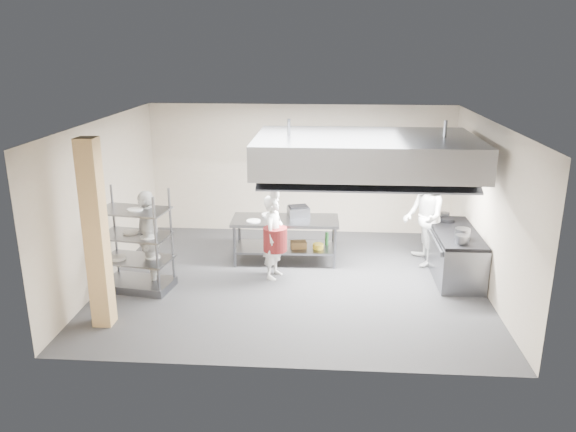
# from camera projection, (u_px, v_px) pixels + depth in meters

# --- Properties ---
(floor) EXTENTS (7.00, 7.00, 0.00)m
(floor) POSITION_uv_depth(u_px,v_px,m) (293.00, 281.00, 10.63)
(floor) COLOR #2C2C2E
(floor) RESTS_ON ground
(ceiling) EXTENTS (7.00, 7.00, 0.00)m
(ceiling) POSITION_uv_depth(u_px,v_px,m) (293.00, 122.00, 9.75)
(ceiling) COLOR silver
(ceiling) RESTS_ON wall_back
(wall_back) EXTENTS (7.00, 0.00, 7.00)m
(wall_back) POSITION_uv_depth(u_px,v_px,m) (301.00, 169.00, 13.05)
(wall_back) COLOR #BDAD96
(wall_back) RESTS_ON ground
(wall_left) EXTENTS (0.00, 6.00, 6.00)m
(wall_left) POSITION_uv_depth(u_px,v_px,m) (105.00, 201.00, 10.43)
(wall_left) COLOR #BDAD96
(wall_left) RESTS_ON ground
(wall_right) EXTENTS (0.00, 6.00, 6.00)m
(wall_right) POSITION_uv_depth(u_px,v_px,m) (489.00, 209.00, 9.96)
(wall_right) COLOR #BDAD96
(wall_right) RESTS_ON ground
(column) EXTENTS (0.30, 0.30, 3.00)m
(column) POSITION_uv_depth(u_px,v_px,m) (96.00, 235.00, 8.58)
(column) COLOR #E3B674
(column) RESTS_ON floor
(exhaust_hood) EXTENTS (4.00, 2.50, 0.60)m
(exhaust_hood) POSITION_uv_depth(u_px,v_px,m) (365.00, 153.00, 10.22)
(exhaust_hood) COLOR gray
(exhaust_hood) RESTS_ON ceiling
(hood_strip_a) EXTENTS (1.60, 0.12, 0.04)m
(hood_strip_a) POSITION_uv_depth(u_px,v_px,m) (316.00, 169.00, 10.38)
(hood_strip_a) COLOR white
(hood_strip_a) RESTS_ON exhaust_hood
(hood_strip_b) EXTENTS (1.60, 0.12, 0.04)m
(hood_strip_b) POSITION_uv_depth(u_px,v_px,m) (414.00, 171.00, 10.26)
(hood_strip_b) COLOR white
(hood_strip_b) RESTS_ON exhaust_hood
(wall_shelf) EXTENTS (1.50, 0.28, 0.04)m
(wall_shelf) POSITION_uv_depth(u_px,v_px,m) (379.00, 172.00, 12.78)
(wall_shelf) COLOR gray
(wall_shelf) RESTS_ON wall_back
(island) EXTENTS (2.17, 0.95, 0.91)m
(island) POSITION_uv_depth(u_px,v_px,m) (285.00, 240.00, 11.47)
(island) COLOR gray
(island) RESTS_ON floor
(island_worktop) EXTENTS (2.17, 0.95, 0.06)m
(island_worktop) POSITION_uv_depth(u_px,v_px,m) (285.00, 220.00, 11.34)
(island_worktop) COLOR gray
(island_worktop) RESTS_ON island
(island_undershelf) EXTENTS (2.00, 0.85, 0.04)m
(island_undershelf) POSITION_uv_depth(u_px,v_px,m) (285.00, 247.00, 11.51)
(island_undershelf) COLOR slate
(island_undershelf) RESTS_ON island
(pass_rack) EXTENTS (1.33, 0.90, 1.85)m
(pass_rack) POSITION_uv_depth(u_px,v_px,m) (135.00, 241.00, 10.04)
(pass_rack) COLOR slate
(pass_rack) RESTS_ON floor
(cooking_range) EXTENTS (0.80, 2.00, 0.84)m
(cooking_range) POSITION_uv_depth(u_px,v_px,m) (454.00, 255.00, 10.78)
(cooking_range) COLOR slate
(cooking_range) RESTS_ON floor
(range_top) EXTENTS (0.78, 1.96, 0.06)m
(range_top) POSITION_uv_depth(u_px,v_px,m) (456.00, 233.00, 10.65)
(range_top) COLOR black
(range_top) RESTS_ON cooking_range
(chef_head) EXTENTS (0.53, 0.67, 1.61)m
(chef_head) POSITION_uv_depth(u_px,v_px,m) (274.00, 237.00, 10.58)
(chef_head) COLOR white
(chef_head) RESTS_ON floor
(chef_line) EXTENTS (0.79, 0.99, 1.96)m
(chef_line) POSITION_uv_depth(u_px,v_px,m) (423.00, 217.00, 11.20)
(chef_line) COLOR silver
(chef_line) RESTS_ON floor
(chef_plating) EXTENTS (0.62, 1.12, 1.81)m
(chef_plating) POSITION_uv_depth(u_px,v_px,m) (149.00, 239.00, 10.21)
(chef_plating) COLOR silver
(chef_plating) RESTS_ON floor
(griddle) EXTENTS (0.49, 0.43, 0.20)m
(griddle) POSITION_uv_depth(u_px,v_px,m) (298.00, 212.00, 11.47)
(griddle) COLOR slate
(griddle) RESTS_ON island_worktop
(wicker_basket) EXTENTS (0.35, 0.28, 0.14)m
(wicker_basket) POSITION_uv_depth(u_px,v_px,m) (299.00, 245.00, 11.41)
(wicker_basket) COLOR olive
(wicker_basket) RESTS_ON island_undershelf
(stockpot) EXTENTS (0.27, 0.27, 0.19)m
(stockpot) POSITION_uv_depth(u_px,v_px,m) (463.00, 234.00, 10.20)
(stockpot) COLOR gray
(stockpot) RESTS_ON range_top
(plate_stack) EXTENTS (0.28, 0.28, 0.05)m
(plate_stack) POSITION_uv_depth(u_px,v_px,m) (136.00, 258.00, 10.14)
(plate_stack) COLOR white
(plate_stack) RESTS_ON pass_rack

